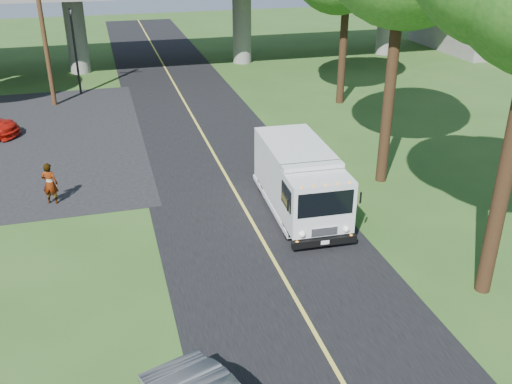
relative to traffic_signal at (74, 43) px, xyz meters
name	(u,v)px	position (x,y,z in m)	size (l,w,h in m)	color
ground	(321,344)	(6.00, -26.00, -3.20)	(120.00, 120.00, 0.00)	#2A4F1C
road	(232,187)	(6.00, -16.00, -3.19)	(7.00, 90.00, 0.02)	black
lane_line	(232,186)	(6.00, -16.00, -3.17)	(0.12, 90.00, 0.01)	gold
overpass	(160,3)	(6.00, 6.00, 1.36)	(54.00, 10.00, 7.30)	slate
traffic_signal	(74,43)	(0.00, 0.00, 0.00)	(0.18, 0.22, 5.20)	black
utility_pole	(42,26)	(-1.50, -2.00, 1.40)	(1.60, 0.26, 9.00)	#472D19
step_van	(299,179)	(7.91, -18.79, -1.84)	(2.43, 6.03, 2.50)	silver
pedestrian	(50,184)	(-1.03, -15.61, -2.36)	(0.61, 0.40, 1.68)	gray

